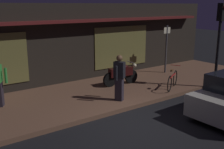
# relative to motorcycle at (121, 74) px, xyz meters

# --- Properties ---
(ground_plane) EXTENTS (60.00, 60.00, 0.00)m
(ground_plane) POSITION_rel_motorcycle_xyz_m (-1.86, -3.27, -0.65)
(ground_plane) COLOR black
(sidewalk_slab) EXTENTS (18.00, 4.00, 0.15)m
(sidewalk_slab) POSITION_rel_motorcycle_xyz_m (-1.86, -0.27, -0.57)
(sidewalk_slab) COLOR brown
(sidewalk_slab) RESTS_ON ground_plane
(storefront_building) EXTENTS (18.00, 3.30, 3.60)m
(storefront_building) POSITION_rel_motorcycle_xyz_m (-1.86, 3.12, 1.16)
(storefront_building) COLOR black
(storefront_building) RESTS_ON ground_plane
(motorcycle) EXTENTS (1.70, 0.55, 0.97)m
(motorcycle) POSITION_rel_motorcycle_xyz_m (0.00, 0.00, 0.00)
(motorcycle) COLOR black
(motorcycle) RESTS_ON sidewalk_slab
(bicycle_parked) EXTENTS (1.47, 0.84, 0.91)m
(bicycle_parked) POSITION_rel_motorcycle_xyz_m (1.37, -1.68, -0.14)
(bicycle_parked) COLOR black
(bicycle_parked) RESTS_ON sidewalk_slab
(person_bystander) EXTENTS (0.58, 0.44, 1.67)m
(person_bystander) POSITION_rel_motorcycle_xyz_m (-1.30, -1.55, 0.38)
(person_bystander) COLOR #28232D
(person_bystander) RESTS_ON sidewalk_slab
(sign_post) EXTENTS (0.44, 0.09, 2.40)m
(sign_post) POSITION_rel_motorcycle_xyz_m (3.20, 0.45, 0.86)
(sign_post) COLOR #47474C
(sign_post) RESTS_ON sidewalk_slab
(traffic_light_pole) EXTENTS (0.24, 0.33, 3.60)m
(traffic_light_pole) POSITION_rel_motorcycle_xyz_m (2.98, -2.60, 1.83)
(traffic_light_pole) COLOR black
(traffic_light_pole) RESTS_ON ground_plane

